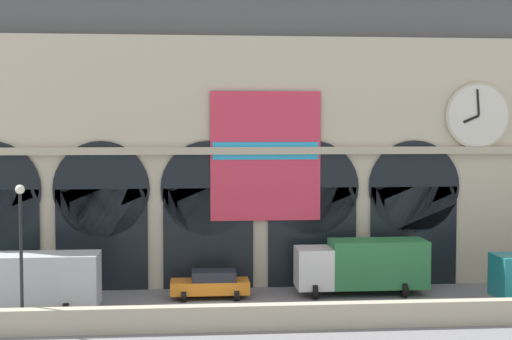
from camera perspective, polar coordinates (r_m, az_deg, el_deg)
The scene contains 7 objects.
ground_plane at distance 40.08m, azimuth -3.49°, elevation -10.54°, with size 200.00×200.00×0.00m, color slate.
quay_parapet_wall at distance 35.74m, azimuth -3.30°, elevation -11.26°, with size 90.00×0.70×1.19m, color #B2A891.
station_building at distance 46.82m, azimuth -3.76°, elevation 3.09°, with size 38.64×6.21×19.34m.
box_truck_midwest at distance 40.10m, azimuth -17.18°, elevation -8.18°, with size 7.50×2.91×3.12m.
car_center at distance 42.21m, azimuth -3.48°, elevation -8.71°, with size 4.40×2.22×1.55m.
box_truck_mideast at distance 43.37m, azimuth 8.19°, elevation -7.21°, with size 7.50×2.91×3.12m.
street_lamp_quayside at distance 36.63m, azimuth -17.60°, elevation -4.97°, with size 0.44×0.44×6.90m.
Camera 1 is at (-1.03, -38.90, 9.57)m, focal length 52.12 mm.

